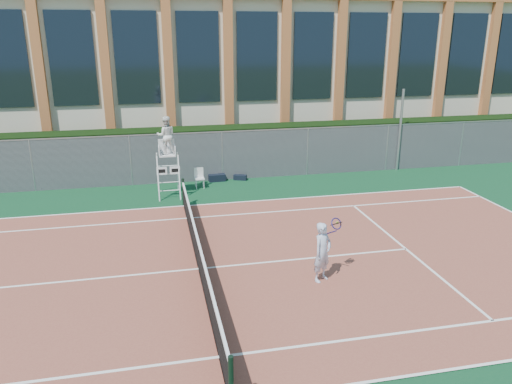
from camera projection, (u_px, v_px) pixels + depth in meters
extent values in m
plane|color=#233814|center=(199.00, 270.00, 14.12)|extent=(120.00, 120.00, 0.00)
cube|color=#0D3D21|center=(196.00, 255.00, 15.05)|extent=(36.00, 20.00, 0.01)
cube|color=brown|center=(199.00, 269.00, 14.12)|extent=(23.77, 10.97, 0.02)
cylinder|color=black|center=(231.00, 383.00, 8.74)|extent=(0.10, 0.10, 1.10)
cylinder|color=black|center=(183.00, 192.00, 19.17)|extent=(0.10, 0.10, 1.10)
cube|color=black|center=(198.00, 255.00, 13.98)|extent=(0.03, 11.00, 0.86)
cube|color=white|center=(198.00, 240.00, 13.84)|extent=(0.06, 11.20, 0.07)
cube|color=black|center=(176.00, 152.00, 23.09)|extent=(40.00, 1.40, 2.20)
cube|color=beige|center=(165.00, 75.00, 29.65)|extent=(44.00, 10.00, 8.00)
cube|color=#AE6132|center=(161.00, 1.00, 28.40)|extent=(45.00, 10.60, 0.25)
cylinder|color=#9EA0A5|center=(400.00, 130.00, 23.74)|extent=(0.12, 0.12, 3.91)
cylinder|color=white|center=(158.00, 179.00, 19.76)|extent=(0.05, 0.50, 1.80)
cylinder|color=white|center=(179.00, 178.00, 19.93)|extent=(0.05, 0.50, 1.80)
cylinder|color=white|center=(158.00, 173.00, 20.62)|extent=(0.05, 0.50, 1.80)
cylinder|color=white|center=(178.00, 172.00, 20.79)|extent=(0.05, 0.50, 1.80)
cube|color=white|center=(167.00, 155.00, 20.02)|extent=(0.65, 0.55, 0.06)
cube|color=white|center=(166.00, 146.00, 20.16)|extent=(0.65, 0.05, 0.55)
cube|color=white|center=(162.00, 171.00, 19.79)|extent=(0.41, 0.03, 0.31)
cube|color=white|center=(175.00, 170.00, 19.89)|extent=(0.41, 0.03, 0.31)
imported|color=white|center=(166.00, 135.00, 19.82)|extent=(0.75, 0.59, 1.52)
cube|color=silver|center=(200.00, 179.00, 21.38)|extent=(0.41, 0.41, 0.04)
cube|color=silver|center=(199.00, 172.00, 21.48)|extent=(0.40, 0.06, 0.43)
cylinder|color=silver|center=(196.00, 185.00, 21.26)|extent=(0.03, 0.03, 0.40)
cylinder|color=silver|center=(204.00, 184.00, 21.34)|extent=(0.03, 0.03, 0.40)
cylinder|color=silver|center=(195.00, 183.00, 21.56)|extent=(0.03, 0.03, 0.40)
cylinder|color=silver|center=(203.00, 182.00, 21.63)|extent=(0.03, 0.03, 0.40)
cube|color=black|center=(217.00, 178.00, 22.42)|extent=(0.76, 0.34, 0.32)
cube|color=black|center=(240.00, 177.00, 22.64)|extent=(0.63, 0.44, 0.23)
imported|color=silver|center=(322.00, 252.00, 13.23)|extent=(0.72, 0.66, 1.64)
torus|color=#1C1655|center=(336.00, 224.00, 13.31)|extent=(0.38, 0.30, 0.30)
sphere|color=#CCE533|center=(337.00, 223.00, 13.51)|extent=(0.07, 0.07, 0.07)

